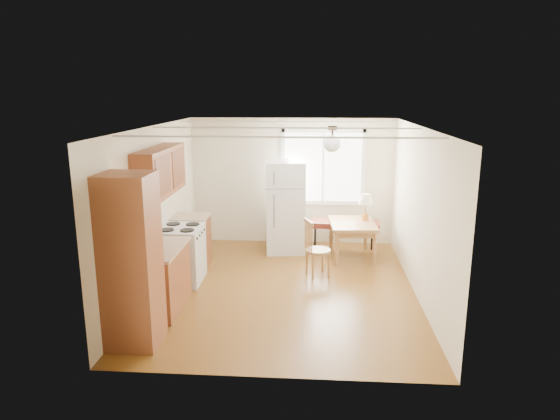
# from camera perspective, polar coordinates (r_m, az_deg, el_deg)

# --- Properties ---
(room_shell) EXTENTS (4.60, 5.60, 2.62)m
(room_shell) POSITION_cam_1_polar(r_m,az_deg,el_deg) (7.50, 0.54, -0.08)
(room_shell) COLOR #593512
(room_shell) RESTS_ON ground
(kitchen_run) EXTENTS (0.65, 3.40, 2.20)m
(kitchen_run) POSITION_cam_1_polar(r_m,az_deg,el_deg) (7.32, -13.35, -4.14)
(kitchen_run) COLOR brown
(kitchen_run) RESTS_ON ground
(window_unit) EXTENTS (1.64, 0.05, 1.51)m
(window_unit) POSITION_cam_1_polar(r_m,az_deg,el_deg) (9.86, 4.93, 4.91)
(window_unit) COLOR white
(window_unit) RESTS_ON room_shell
(pendant_light) EXTENTS (0.26, 0.26, 0.40)m
(pendant_light) POSITION_cam_1_polar(r_m,az_deg,el_deg) (7.72, 5.98, 7.66)
(pendant_light) COLOR #302315
(pendant_light) RESTS_ON room_shell
(refrigerator) EXTENTS (0.79, 0.79, 1.74)m
(refrigerator) POSITION_cam_1_polar(r_m,az_deg,el_deg) (9.45, 0.58, 0.38)
(refrigerator) COLOR silver
(refrigerator) RESTS_ON ground
(bench) EXTENTS (1.35, 0.61, 0.60)m
(bench) POSITION_cam_1_polar(r_m,az_deg,el_deg) (9.52, 7.37, -1.68)
(bench) COLOR #581D15
(bench) RESTS_ON ground
(dining_table) EXTENTS (0.87, 1.12, 0.67)m
(dining_table) POSITION_cam_1_polar(r_m,az_deg,el_deg) (9.24, 8.25, -2.00)
(dining_table) COLOR olive
(dining_table) RESTS_ON ground
(chair) EXTENTS (0.47, 0.46, 0.95)m
(chair) POSITION_cam_1_polar(r_m,az_deg,el_deg) (8.24, 3.80, -3.97)
(chair) COLOR olive
(chair) RESTS_ON ground
(table_lamp) EXTENTS (0.28, 0.28, 0.49)m
(table_lamp) POSITION_cam_1_polar(r_m,az_deg,el_deg) (9.33, 9.78, 1.01)
(table_lamp) COLOR #BA803B
(table_lamp) RESTS_ON dining_table
(coffee_maker) EXTENTS (0.19, 0.25, 0.37)m
(coffee_maker) POSITION_cam_1_polar(r_m,az_deg,el_deg) (6.95, -14.32, -3.47)
(coffee_maker) COLOR black
(coffee_maker) RESTS_ON kitchen_run
(kettle) EXTENTS (0.14, 0.14, 0.26)m
(kettle) POSITION_cam_1_polar(r_m,az_deg,el_deg) (7.06, -14.35, -3.43)
(kettle) COLOR red
(kettle) RESTS_ON kitchen_run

